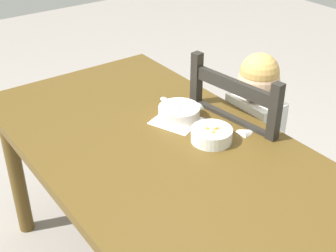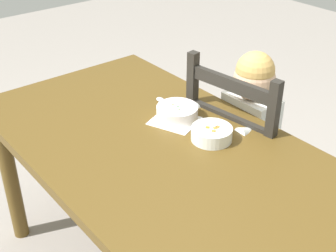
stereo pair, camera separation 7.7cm
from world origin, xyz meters
TOP-DOWN VIEW (x-y plane):
  - dining_table at (0.00, 0.00)m, footprint 1.45×0.83m
  - dining_chair at (0.03, 0.46)m, footprint 0.47×0.47m
  - child_figure at (0.02, 0.46)m, footprint 0.32×0.31m
  - bowl_of_peas at (-0.08, 0.16)m, footprint 0.16×0.16m
  - bowl_of_carrots at (0.12, 0.16)m, footprint 0.15×0.15m
  - spoon at (-0.22, 0.20)m, footprint 0.14×0.04m
  - paper_napkin at (-0.07, 0.14)m, footprint 0.21×0.20m

SIDE VIEW (x-z plane):
  - dining_chair at x=0.03m, z-range -0.02..0.92m
  - dining_table at x=0.00m, z-range 0.26..0.98m
  - child_figure at x=0.02m, z-range 0.15..1.10m
  - paper_napkin at x=-0.07m, z-range 0.72..0.72m
  - spoon at x=-0.22m, z-range 0.72..0.73m
  - bowl_of_carrots at x=0.12m, z-range 0.72..0.77m
  - bowl_of_peas at x=-0.08m, z-range 0.72..0.78m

